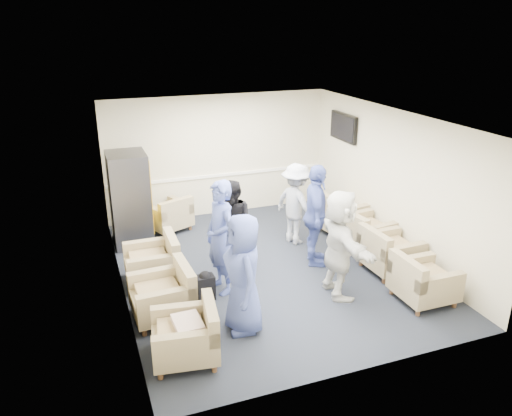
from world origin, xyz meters
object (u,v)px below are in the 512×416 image
object	(u,v)px
vending_machine	(130,199)
person_front_right	(340,244)
armchair_right_far	(339,216)
person_front_left	(243,274)
armchair_left_near	(189,337)
armchair_left_mid	(166,296)
armchair_right_midfar	(363,234)
armchair_corner	(169,216)
person_back_left	(234,224)
person_back_right	(296,204)
armchair_left_far	(155,263)
person_mid_right	(316,216)
armchair_right_midnear	(387,253)
armchair_right_near	(421,282)
person_mid_left	(221,237)

from	to	relation	value
vending_machine	person_front_right	size ratio (longest dim) A/B	1.04
armchair_right_far	person_front_right	distance (m)	2.62
person_front_left	armchair_left_near	bearing A→B (deg)	-63.21
armchair_right_far	armchair_left_mid	bearing A→B (deg)	106.76
armchair_right_far	person_front_left	xyz separation A→B (m)	(-3.00, -2.63, 0.51)
vending_machine	armchair_left_near	bearing A→B (deg)	-86.95
armchair_left_mid	person_front_left	world-z (taller)	person_front_left
armchair_left_near	armchair_left_mid	size ratio (longest dim) A/B	1.04
armchair_right_midfar	armchair_corner	bearing A→B (deg)	46.45
person_back_left	vending_machine	bearing A→B (deg)	-174.81
person_back_left	person_back_right	xyz separation A→B (m)	(1.44, 0.47, 0.03)
armchair_left_near	armchair_right_far	world-z (taller)	armchair_right_far
armchair_corner	person_front_right	bearing A→B (deg)	96.92
person_front_right	person_back_right	bearing A→B (deg)	1.36
armchair_corner	person_front_left	world-z (taller)	person_front_left
armchair_left_far	person_mid_right	size ratio (longest dim) A/B	0.47
person_back_left	person_back_right	size ratio (longest dim) A/B	0.97
armchair_right_midnear	armchair_corner	distance (m)	4.52
armchair_right_near	person_mid_right	xyz separation A→B (m)	(-0.98, 1.77, 0.60)
armchair_right_near	person_mid_left	world-z (taller)	person_mid_left
armchair_right_midnear	armchair_corner	bearing A→B (deg)	43.91
person_front_right	armchair_left_near	bearing A→B (deg)	113.91
armchair_right_near	person_front_left	world-z (taller)	person_front_left
person_front_left	person_mid_left	bearing A→B (deg)	-178.71
armchair_left_far	armchair_right_far	bearing A→B (deg)	102.42
armchair_right_midnear	person_back_right	bearing A→B (deg)	28.73
armchair_left_far	person_front_left	size ratio (longest dim) A/B	0.49
person_mid_left	person_back_right	distance (m)	2.33
armchair_left_near	armchair_right_midnear	size ratio (longest dim) A/B	1.05
armchair_corner	armchair_left_far	bearing A→B (deg)	49.93
armchair_corner	person_front_right	xyz separation A→B (m)	(2.04, -3.54, 0.57)
armchair_left_far	armchair_right_midnear	xyz separation A→B (m)	(3.89, -1.04, 0.01)
armchair_left_mid	person_front_right	world-z (taller)	person_front_right
armchair_left_near	armchair_left_mid	world-z (taller)	armchair_left_mid
vending_machine	person_back_right	bearing A→B (deg)	-20.15
armchair_right_far	armchair_left_near	bearing A→B (deg)	118.67
armchair_right_far	person_mid_right	xyz separation A→B (m)	(-1.13, -1.12, 0.56)
armchair_right_near	person_back_left	xyz separation A→B (m)	(-2.34, 2.27, 0.45)
armchair_right_midnear	armchair_corner	size ratio (longest dim) A/B	0.85
armchair_right_near	armchair_left_far	bearing A→B (deg)	61.30
person_back_left	armchair_left_near	bearing A→B (deg)	-70.16
armchair_left_mid	armchair_right_far	world-z (taller)	armchair_right_far
armchair_left_near	person_back_left	bearing A→B (deg)	158.26
person_front_right	person_front_left	bearing A→B (deg)	109.76
armchair_right_far	person_front_right	size ratio (longest dim) A/B	0.60
person_front_left	person_mid_left	distance (m)	1.17
armchair_right_far	armchair_corner	xyz separation A→B (m)	(-3.30, 1.31, -0.05)
person_mid_left	person_mid_right	world-z (taller)	person_mid_left
vending_machine	person_front_left	distance (m)	3.76
armchair_left_far	vending_machine	world-z (taller)	vending_machine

